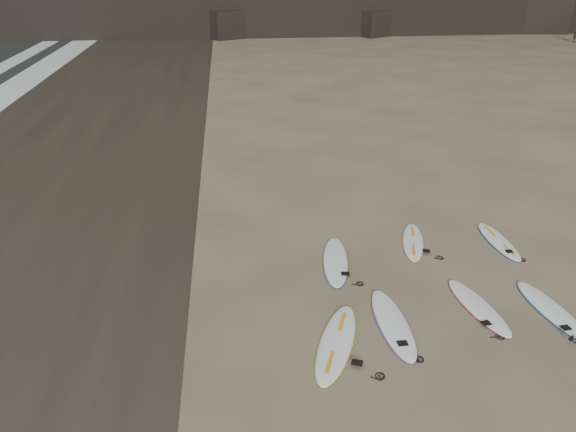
# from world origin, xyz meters

# --- Properties ---
(ground) EXTENTS (240.00, 240.00, 0.00)m
(ground) POSITION_xyz_m (0.00, 0.00, 0.00)
(ground) COLOR #897559
(ground) RESTS_ON ground
(wet_sand) EXTENTS (12.00, 200.00, 0.01)m
(wet_sand) POSITION_xyz_m (-13.00, 10.00, 0.00)
(wet_sand) COLOR #383026
(wet_sand) RESTS_ON ground
(surfboard_0) EXTENTS (1.62, 2.81, 0.10)m
(surfboard_0) POSITION_xyz_m (-3.87, -0.97, 0.05)
(surfboard_0) COLOR white
(surfboard_0) RESTS_ON ground
(surfboard_1) EXTENTS (0.67, 2.69, 0.10)m
(surfboard_1) POSITION_xyz_m (-2.51, -0.44, 0.05)
(surfboard_1) COLOR white
(surfboard_1) RESTS_ON ground
(surfboard_2) EXTENTS (0.97, 2.48, 0.09)m
(surfboard_2) POSITION_xyz_m (-0.38, -0.03, 0.04)
(surfboard_2) COLOR white
(surfboard_2) RESTS_ON ground
(surfboard_3) EXTENTS (0.91, 2.57, 0.09)m
(surfboard_3) POSITION_xyz_m (1.23, -0.35, 0.05)
(surfboard_3) COLOR white
(surfboard_3) RESTS_ON ground
(surfboard_5) EXTENTS (1.03, 2.69, 0.09)m
(surfboard_5) POSITION_xyz_m (-3.26, 2.38, 0.05)
(surfboard_5) COLOR white
(surfboard_5) RESTS_ON ground
(surfboard_6) EXTENTS (1.15, 2.37, 0.08)m
(surfboard_6) POSITION_xyz_m (-0.90, 3.22, 0.04)
(surfboard_6) COLOR white
(surfboard_6) RESTS_ON ground
(surfboard_7) EXTENTS (0.61, 2.36, 0.08)m
(surfboard_7) POSITION_xyz_m (1.51, 2.99, 0.04)
(surfboard_7) COLOR white
(surfboard_7) RESTS_ON ground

